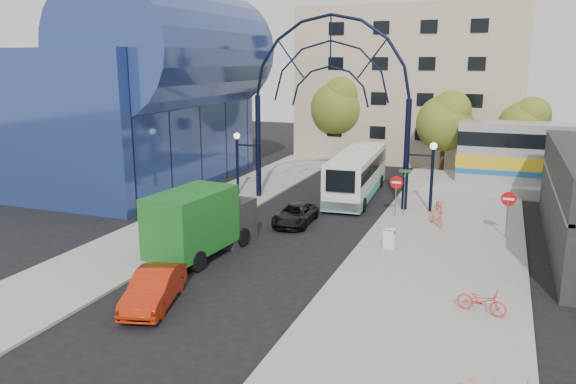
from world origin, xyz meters
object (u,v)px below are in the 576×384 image
at_px(stop_sign, 396,186).
at_px(red_sedan, 154,288).
at_px(sandwich_board, 389,237).
at_px(tree_north_b, 339,105).
at_px(city_bus, 357,174).
at_px(bike_near_a, 440,206).
at_px(street_name_sign, 405,182).
at_px(bike_near_b, 436,216).
at_px(do_not_enter_sign, 508,204).
at_px(bike_far_a, 482,301).
at_px(black_suv, 295,214).
at_px(tree_north_a, 446,120).
at_px(tree_north_c, 526,125).
at_px(green_truck, 202,221).
at_px(gateway_arch, 330,72).

distance_m(stop_sign, red_sedan, 16.90).
height_order(sandwich_board, tree_north_b, tree_north_b).
relative_size(city_bus, bike_near_a, 7.02).
distance_m(street_name_sign, sandwich_board, 6.78).
bearing_deg(tree_north_b, street_name_sign, -62.35).
bearing_deg(bike_near_a, bike_near_b, -108.10).
bearing_deg(do_not_enter_sign, bike_far_a, -94.51).
relative_size(black_suv, bike_near_a, 2.58).
xyz_separation_m(tree_north_a, red_sedan, (-7.74, -29.51, -3.91)).
xyz_separation_m(city_bus, red_sedan, (-2.83, -20.42, -0.90)).
xyz_separation_m(tree_north_c, bike_near_a, (-4.94, -13.98, -3.74)).
relative_size(tree_north_c, city_bus, 0.58).
bearing_deg(green_truck, bike_near_b, 45.59).
bearing_deg(black_suv, red_sedan, -98.95).
relative_size(bike_near_b, bike_far_a, 0.98).
xyz_separation_m(gateway_arch, red_sedan, (-1.62, -17.58, -7.86)).
bearing_deg(do_not_enter_sign, street_name_sign, 155.84).
xyz_separation_m(tree_north_a, tree_north_c, (6.00, 2.00, -0.33)).
height_order(do_not_enter_sign, green_truck, green_truck).
xyz_separation_m(do_not_enter_sign, bike_far_a, (-0.79, -10.05, -1.38)).
xyz_separation_m(street_name_sign, bike_near_b, (2.09, -1.65, -1.47)).
distance_m(do_not_enter_sign, bike_near_b, 4.05).
bearing_deg(street_name_sign, tree_north_b, 117.65).
relative_size(gateway_arch, green_truck, 2.02).
distance_m(stop_sign, sandwich_board, 6.20).
relative_size(gateway_arch, tree_north_b, 1.70).
distance_m(gateway_arch, bike_near_a, 10.76).
bearing_deg(tree_north_b, black_suv, -80.61).
bearing_deg(red_sedan, bike_near_a, 47.62).
height_order(do_not_enter_sign, bike_near_b, do_not_enter_sign).
height_order(street_name_sign, city_bus, city_bus).
bearing_deg(tree_north_b, bike_near_b, -59.51).
distance_m(stop_sign, tree_north_c, 17.68).
bearing_deg(sandwich_board, bike_far_a, -52.59).
relative_size(tree_north_a, bike_far_a, 3.84).
bearing_deg(green_truck, red_sedan, -73.81).
distance_m(sandwich_board, bike_near_b, 5.26).
relative_size(gateway_arch, street_name_sign, 4.87).
bearing_deg(tree_north_a, city_bus, -118.34).
height_order(tree_north_b, bike_near_b, tree_north_b).
bearing_deg(green_truck, tree_north_a, 74.30).
height_order(do_not_enter_sign, tree_north_c, tree_north_c).
distance_m(street_name_sign, tree_north_b, 19.81).
bearing_deg(black_suv, sandwich_board, -28.30).
bearing_deg(black_suv, bike_near_b, 12.63).
xyz_separation_m(stop_sign, do_not_enter_sign, (6.20, -2.00, -0.02)).
bearing_deg(tree_north_a, green_truck, -110.66).
distance_m(sandwich_board, tree_north_a, 20.33).
height_order(tree_north_a, black_suv, tree_north_a).
distance_m(tree_north_b, tree_north_c, 16.15).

